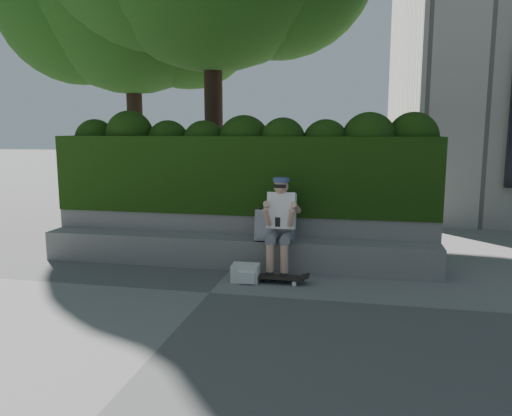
% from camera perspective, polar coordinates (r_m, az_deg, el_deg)
% --- Properties ---
extents(ground, '(80.00, 80.00, 0.00)m').
position_cam_1_polar(ground, '(6.45, -5.35, -9.63)').
color(ground, slate).
rests_on(ground, ground).
extents(bench_ledge, '(6.00, 0.45, 0.45)m').
position_cam_1_polar(bench_ledge, '(7.54, -2.61, -5.06)').
color(bench_ledge, gray).
rests_on(bench_ledge, ground).
extents(planter_wall, '(6.00, 0.50, 0.75)m').
position_cam_1_polar(planter_wall, '(7.96, -1.78, -3.20)').
color(planter_wall, gray).
rests_on(planter_wall, ground).
extents(hedge, '(6.00, 1.00, 1.20)m').
position_cam_1_polar(hedge, '(8.03, -1.44, 3.95)').
color(hedge, black).
rests_on(hedge, planter_wall).
extents(person, '(0.40, 0.76, 1.38)m').
position_cam_1_polar(person, '(7.11, 2.85, -1.58)').
color(person, slate).
rests_on(person, ground).
extents(skateboard, '(0.88, 0.22, 0.09)m').
position_cam_1_polar(skateboard, '(6.82, 1.89, -7.89)').
color(skateboard, black).
rests_on(skateboard, ground).
extents(backpack_plaid, '(0.31, 0.17, 0.45)m').
position_cam_1_polar(backpack_plaid, '(7.24, 1.13, -2.00)').
color(backpack_plaid, silver).
rests_on(backpack_plaid, bench_ledge).
extents(backpack_ground, '(0.38, 0.27, 0.24)m').
position_cam_1_polar(backpack_ground, '(6.85, -1.20, -7.42)').
color(backpack_ground, silver).
rests_on(backpack_ground, ground).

